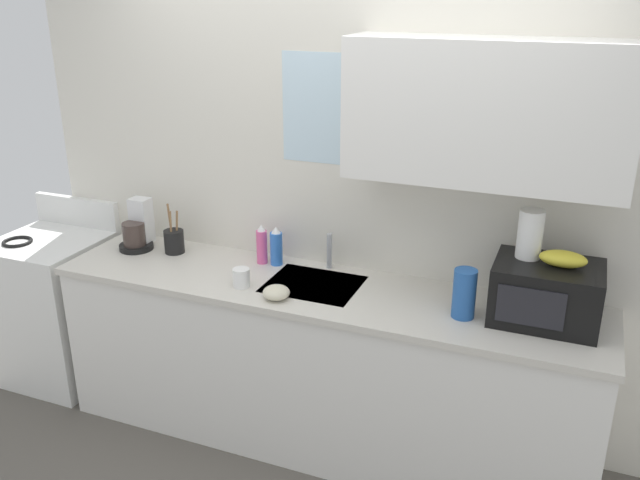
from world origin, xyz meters
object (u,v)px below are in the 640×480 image
Objects in this scene: banana_bunch at (563,259)px; cereal_canister at (464,294)px; paper_towel_roll at (530,234)px; small_bowl at (276,292)px; utensil_crock at (174,241)px; stove_range at (57,307)px; microwave at (546,293)px; dish_soap_bottle_blue at (276,247)px; mug_white at (241,278)px; coffee_maker at (138,230)px; dish_soap_bottle_pink at (262,245)px.

banana_bunch reaches higher than cereal_canister.
cereal_canister is (-0.24, -0.15, -0.27)m from paper_towel_roll.
banana_bunch is 0.45m from cereal_canister.
utensil_crock is at bearing 157.75° from small_bowl.
banana_bunch is (2.84, 0.05, 0.75)m from stove_range.
stove_range is at bearing -179.08° from microwave.
utensil_crock reaches higher than cereal_canister.
stove_range is at bearing -171.83° from utensil_crock.
cereal_canister is (1.04, -0.23, 0.01)m from dish_soap_bottle_blue.
mug_white is 0.33× the size of utensil_crock.
small_bowl is at bearing -16.95° from coffee_maker.
stove_range reaches higher than mug_white.
mug_white is at bearing 164.74° from small_bowl.
stove_range is at bearing -179.06° from banana_bunch.
dish_soap_bottle_blue reaches higher than small_bowl.
stove_range is 11.37× the size of mug_white.
dish_soap_bottle_pink is 2.29× the size of mug_white.
microwave is at bearing -2.06° from utensil_crock.
cereal_canister is (2.45, -0.05, 0.56)m from stove_range.
dish_soap_bottle_pink is at bearing -173.39° from dish_soap_bottle_blue.
coffee_maker is 2.95× the size of mug_white.
dish_soap_bottle_blue is 0.98× the size of dish_soap_bottle_pink.
dish_soap_bottle_blue is at bearing 115.28° from small_bowl.
utensil_crock is (-2.03, 0.07, -0.24)m from banana_bunch.
coffee_maker is at bearing -175.17° from dish_soap_bottle_pink.
banana_bunch is at bearing -18.43° from paper_towel_roll.
paper_towel_roll is at bearing -3.02° from dish_soap_bottle_pink.
banana_bunch is at bearing -4.61° from dish_soap_bottle_pink.
paper_towel_roll is at bearing 152.62° from microwave.
coffee_maker reaches higher than microwave.
banana_bunch is at bearing -5.24° from dish_soap_bottle_blue.
dish_soap_bottle_pink is 0.95× the size of cereal_canister.
microwave is 1.61× the size of utensil_crock.
small_bowl is (-1.25, -0.25, -0.27)m from banana_bunch.
dish_soap_bottle_pink is (-1.46, 0.12, -0.03)m from microwave.
coffee_maker is 1.29× the size of dish_soap_bottle_pink.
cereal_canister is at bearing -147.99° from paper_towel_roll.
paper_towel_roll is 1.31m from dish_soap_bottle_blue.
coffee_maker is 0.98× the size of utensil_crock.
coffee_maker is (-2.26, 0.06, -0.20)m from banana_bunch.
microwave is 1.43m from mug_white.
microwave is 2.30× the size of banana_bunch.
paper_towel_roll is (-0.15, 0.05, 0.08)m from banana_bunch.
mug_white is at bearing -17.41° from coffee_maker.
banana_bunch is 1.54× the size of small_bowl.
utensil_crock is 0.85m from small_bowl.
microwave is at bearing -27.38° from paper_towel_roll.
microwave is 2.09× the size of paper_towel_roll.
dish_soap_bottle_pink is 1.67× the size of small_bowl.
dish_soap_bottle_blue is at bearing 7.17° from stove_range.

